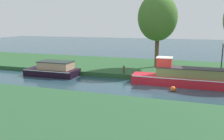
{
  "coord_description": "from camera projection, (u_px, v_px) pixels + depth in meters",
  "views": [
    {
      "loc": [
        2.42,
        -17.63,
        4.86
      ],
      "look_at": [
        -3.8,
        1.2,
        0.9
      ],
      "focal_mm": 37.59,
      "sensor_mm": 36.0,
      "label": 1
    }
  ],
  "objects": [
    {
      "name": "ground_plane",
      "position": [
        154.0,
        87.0,
        18.11
      ],
      "size": [
        120.0,
        120.0,
        0.0
      ],
      "primitive_type": "plane",
      "color": "#24404B"
    },
    {
      "name": "riverbank_far",
      "position": [
        164.0,
        69.0,
        24.59
      ],
      "size": [
        72.0,
        10.0,
        0.4
      ],
      "primitive_type": "cube",
      "color": "#28532B",
      "rests_on": "ground_plane"
    },
    {
      "name": "riverbank_near",
      "position": [
        122.0,
        138.0,
        9.69
      ],
      "size": [
        72.0,
        10.0,
        0.4
      ],
      "primitive_type": "cube",
      "color": "#285330",
      "rests_on": "ground_plane"
    },
    {
      "name": "black_barge",
      "position": [
        53.0,
        70.0,
        22.08
      ],
      "size": [
        4.96,
        2.19,
        1.39
      ],
      "color": "black",
      "rests_on": "ground_plane"
    },
    {
      "name": "red_narrowboat",
      "position": [
        184.0,
        77.0,
        18.42
      ],
      "size": [
        8.12,
        1.64,
        2.23
      ],
      "color": "red",
      "rests_on": "ground_plane"
    },
    {
      "name": "willow_tree_left",
      "position": [
        158.0,
        18.0,
        23.12
      ],
      "size": [
        3.89,
        4.08,
        7.36
      ],
      "color": "brown",
      "rests_on": "riverbank_far"
    },
    {
      "name": "lamp_post",
      "position": [
        222.0,
        55.0,
        19.26
      ],
      "size": [
        0.24,
        0.24,
        3.0
      ],
      "color": "#333338",
      "rests_on": "riverbank_far"
    },
    {
      "name": "mooring_post_near",
      "position": [
        124.0,
        69.0,
        21.28
      ],
      "size": [
        0.15,
        0.15,
        0.68
      ],
      "primitive_type": "cylinder",
      "color": "#51351E",
      "rests_on": "riverbank_far"
    },
    {
      "name": "channel_buoy",
      "position": [
        173.0,
        89.0,
        16.96
      ],
      "size": [
        0.39,
        0.39,
        0.39
      ],
      "primitive_type": "sphere",
      "color": "#E55919",
      "rests_on": "ground_plane"
    }
  ]
}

